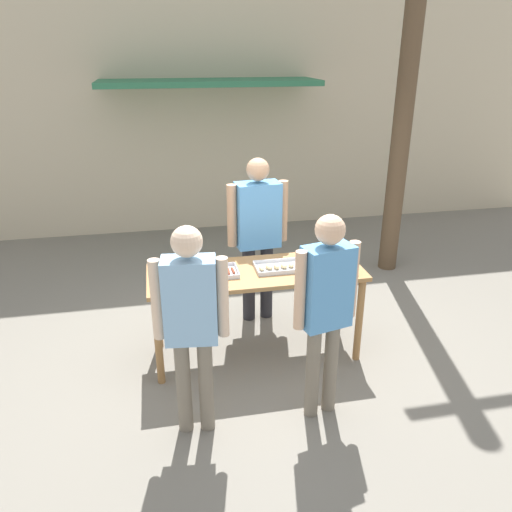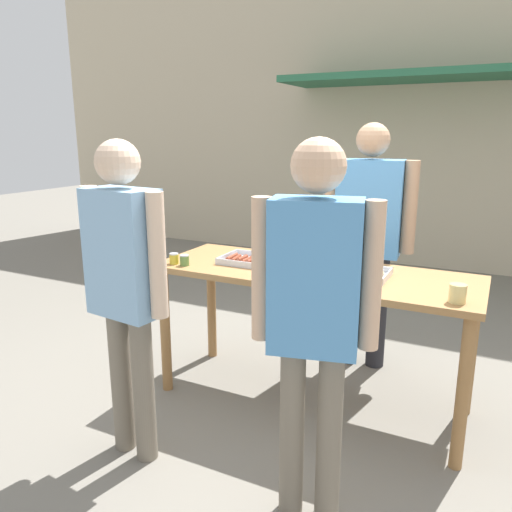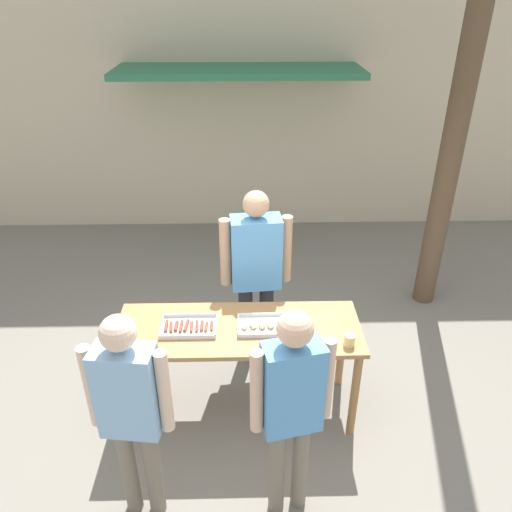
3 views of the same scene
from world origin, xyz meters
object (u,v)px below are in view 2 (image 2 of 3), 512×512
condiment_jar_mustard (174,259)px  person_customer_with_cup (314,302)px  food_tray_buns (349,272)px  person_server_behind_table (368,227)px  condiment_jar_ketchup (185,260)px  beer_cup (458,293)px  food_tray_sausages (255,261)px  person_customer_holding_hotdog (125,275)px

condiment_jar_mustard → person_customer_with_cup: size_ratio=0.04×
food_tray_buns → person_server_behind_table: person_server_behind_table is taller
condiment_jar_ketchup → beer_cup: bearing=0.6°
person_server_behind_table → person_customer_with_cup: bearing=-89.0°
person_server_behind_table → food_tray_sausages: bearing=-134.4°
beer_cup → person_customer_with_cup: (-0.52, -0.72, 0.10)m
person_server_behind_table → person_customer_holding_hotdog: (-0.85, -1.68, -0.04)m
person_server_behind_table → beer_cup: bearing=-58.9°
condiment_jar_mustard → person_server_behind_table: bearing=42.7°
food_tray_sausages → person_customer_with_cup: size_ratio=0.26×
food_tray_sausages → person_customer_with_cup: (0.77, -0.97, 0.13)m
condiment_jar_mustard → person_server_behind_table: person_server_behind_table is taller
food_tray_buns → person_customer_holding_hotdog: (-0.92, -0.97, 0.11)m
person_customer_holding_hotdog → person_customer_with_cup: 1.04m
condiment_jar_mustard → person_customer_with_cup: 1.44m
condiment_jar_ketchup → person_server_behind_table: 1.38m
person_customer_holding_hotdog → condiment_jar_mustard: bearing=-67.2°
condiment_jar_ketchup → person_customer_with_cup: size_ratio=0.04×
beer_cup → person_customer_with_cup: bearing=-125.7°
condiment_jar_mustard → beer_cup: bearing=0.4°
person_server_behind_table → condiment_jar_ketchup: bearing=-140.2°
condiment_jar_mustard → person_customer_holding_hotdog: person_customer_holding_hotdog is taller
food_tray_sausages → condiment_jar_ketchup: condiment_jar_ketchup is taller
person_customer_holding_hotdog → person_customer_with_cup: bearing=-173.2°
condiment_jar_ketchup → person_server_behind_table: size_ratio=0.04×
food_tray_sausages → condiment_jar_ketchup: bearing=-146.0°
person_server_behind_table → person_customer_holding_hotdog: bearing=-122.3°
beer_cup → person_server_behind_table: bearing=126.6°
person_customer_holding_hotdog → person_customer_with_cup: (1.04, -0.00, 0.01)m
beer_cup → person_server_behind_table: (-0.71, 0.96, 0.13)m
condiment_jar_mustard → food_tray_sausages: bearing=28.4°
food_tray_buns → person_server_behind_table: size_ratio=0.26×
food_tray_buns → condiment_jar_ketchup: condiment_jar_ketchup is taller
food_tray_buns → person_server_behind_table: bearing=95.8°
person_server_behind_table → food_tray_buns: bearing=-89.7°
food_tray_sausages → person_customer_with_cup: person_customer_with_cup is taller
food_tray_sausages → person_server_behind_table: 0.93m
condiment_jar_ketchup → beer_cup: size_ratio=0.74×
person_customer_holding_hotdog → condiment_jar_ketchup: bearing=-73.8°
food_tray_buns → condiment_jar_ketchup: size_ratio=6.54×
condiment_jar_mustard → person_customer_holding_hotdog: (0.20, -0.71, 0.10)m
food_tray_buns → person_server_behind_table: (-0.07, 0.72, 0.16)m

